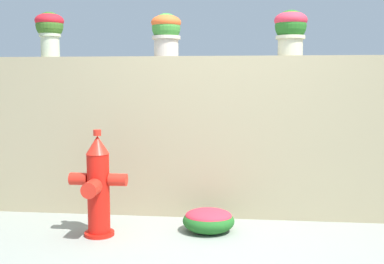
# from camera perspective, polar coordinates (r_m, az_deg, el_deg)

# --- Properties ---
(stone_wall) EXTENTS (6.67, 0.30, 1.53)m
(stone_wall) POSITION_cam_1_polar(r_m,az_deg,el_deg) (4.53, 4.21, -0.58)
(stone_wall) COLOR tan
(stone_wall) RESTS_ON ground
(potted_plant_1) EXTENTS (0.28, 0.28, 0.44)m
(potted_plant_1) POSITION_cam_1_polar(r_m,az_deg,el_deg) (4.91, -16.90, 11.95)
(potted_plant_1) COLOR beige
(potted_plant_1) RESTS_ON stone_wall
(potted_plant_2) EXTENTS (0.28, 0.28, 0.41)m
(potted_plant_2) POSITION_cam_1_polar(r_m,az_deg,el_deg) (4.54, -3.16, 12.13)
(potted_plant_2) COLOR beige
(potted_plant_2) RESTS_ON stone_wall
(potted_plant_3) EXTENTS (0.30, 0.30, 0.42)m
(potted_plant_3) POSITION_cam_1_polar(r_m,az_deg,el_deg) (4.51, 11.89, 12.19)
(potted_plant_3) COLOR beige
(potted_plant_3) RESTS_ON stone_wall
(fire_hydrant) EXTENTS (0.49, 0.38, 0.90)m
(fire_hydrant) POSITION_cam_1_polar(r_m,az_deg,el_deg) (4.02, -11.35, -6.58)
(fire_hydrant) COLOR red
(fire_hydrant) RESTS_ON ground
(flower_bush_left) EXTENTS (0.45, 0.40, 0.21)m
(flower_bush_left) POSITION_cam_1_polar(r_m,az_deg,el_deg) (4.13, 2.02, -10.56)
(flower_bush_left) COLOR #216322
(flower_bush_left) RESTS_ON ground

